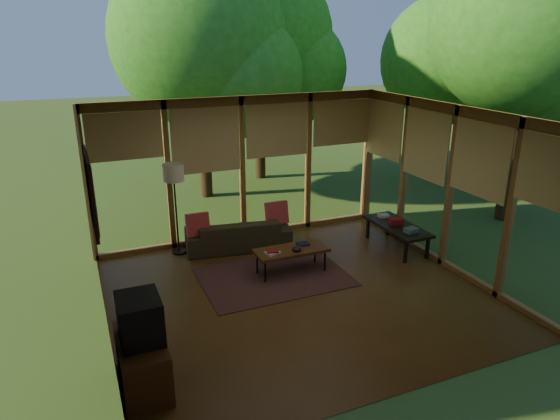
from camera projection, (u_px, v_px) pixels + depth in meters
name	position (u px, v px, depth m)	size (l,w,h in m)	color
floor	(297.00, 293.00, 7.62)	(5.50, 5.50, 0.00)	brown
ceiling	(300.00, 116.00, 6.72)	(5.50, 5.50, 0.00)	silver
wall_left	(97.00, 239.00, 6.16)	(0.04, 5.00, 2.70)	beige
wall_front	(403.00, 286.00, 5.00)	(5.50, 0.04, 2.70)	beige
window_wall_back	(242.00, 169.00, 9.34)	(5.50, 0.12, 2.70)	brown
window_wall_right	(450.00, 188.00, 8.18)	(0.12, 5.00, 2.70)	brown
exterior_lawn	(408.00, 147.00, 17.51)	(40.00, 40.00, 0.00)	#34511E
tree_nw	(198.00, 39.00, 11.09)	(3.94, 3.94, 5.62)	#322212
tree_ne	(257.00, 38.00, 12.71)	(3.84, 3.84, 5.59)	#322212
tree_se	(528.00, 22.00, 9.37)	(3.66, 3.66, 5.80)	#322212
tree_far	(445.00, 60.00, 12.85)	(3.28, 3.28, 4.75)	#322212
rug	(273.00, 276.00, 8.14)	(2.34, 1.65, 0.01)	brown
sofa	(238.00, 234.00, 9.16)	(1.90, 0.74, 0.55)	#352D1A
pillow_left	(198.00, 225.00, 8.74)	(0.40, 0.13, 0.40)	maroon
pillow_right	(277.00, 213.00, 9.29)	(0.42, 0.14, 0.42)	maroon
ct_book_lower	(273.00, 253.00, 7.96)	(0.22, 0.17, 0.03)	beige
ct_book_upper	(273.00, 251.00, 7.95)	(0.18, 0.14, 0.03)	maroon
ct_book_side	(303.00, 244.00, 8.30)	(0.20, 0.15, 0.03)	black
ct_bowl	(297.00, 249.00, 8.06)	(0.16, 0.16, 0.07)	black
media_cabinet	(143.00, 362.00, 5.53)	(0.50, 1.00, 0.60)	#532E16
television	(140.00, 319.00, 5.35)	(0.45, 0.55, 0.50)	black
console_book_a	(411.00, 230.00, 8.73)	(0.23, 0.16, 0.08)	#396359
console_book_b	(396.00, 221.00, 9.11)	(0.24, 0.17, 0.11)	maroon
console_book_c	(383.00, 216.00, 9.47)	(0.20, 0.14, 0.05)	beige
floor_lamp	(174.00, 178.00, 8.58)	(0.36, 0.36, 1.65)	black
coffee_table	(291.00, 251.00, 8.15)	(1.20, 0.50, 0.43)	#532E16
side_console	(397.00, 227.00, 9.10)	(0.60, 1.40, 0.46)	black
wall_painting	(91.00, 192.00, 7.32)	(0.06, 1.35, 1.15)	black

